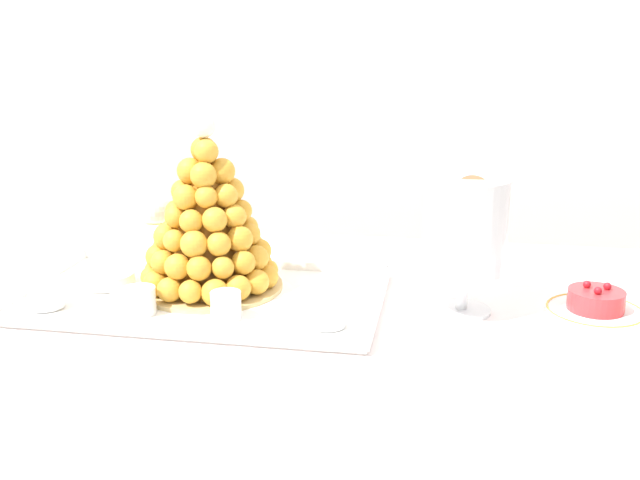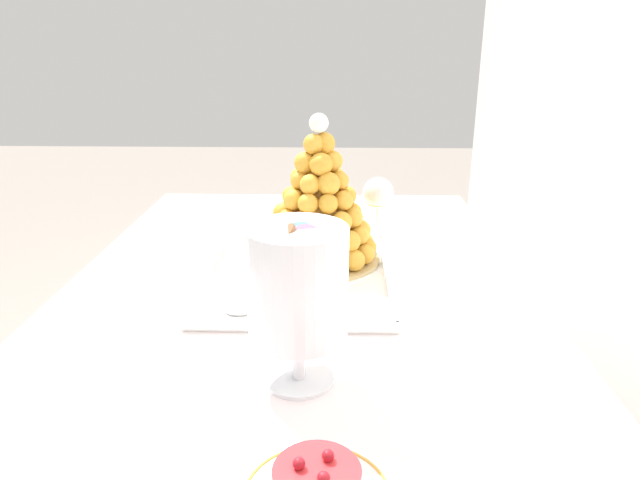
# 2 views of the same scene
# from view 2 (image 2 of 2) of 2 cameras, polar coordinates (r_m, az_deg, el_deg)

# --- Properties ---
(buffet_table) EXTENTS (1.49, 0.96, 0.80)m
(buffet_table) POSITION_cam_2_polar(r_m,az_deg,el_deg) (1.20, -2.27, -9.62)
(buffet_table) COLOR brown
(buffet_table) RESTS_ON ground_plane
(serving_tray) EXTENTS (0.66, 0.38, 0.02)m
(serving_tray) POSITION_cam_2_polar(r_m,az_deg,el_deg) (1.29, -2.03, -2.04)
(serving_tray) COLOR white
(serving_tray) RESTS_ON buffet_table
(croquembouche) EXTENTS (0.27, 0.27, 0.33)m
(croquembouche) POSITION_cam_2_polar(r_m,az_deg,el_deg) (1.24, -0.11, 3.40)
(croquembouche) COLOR tan
(croquembouche) RESTS_ON serving_tray
(dessert_cup_left) EXTENTS (0.06, 0.06, 0.05)m
(dessert_cup_left) POSITION_cam_2_polar(r_m,az_deg,el_deg) (1.52, -5.26, 2.42)
(dessert_cup_left) COLOR silver
(dessert_cup_left) RESTS_ON serving_tray
(dessert_cup_mid_left) EXTENTS (0.06, 0.06, 0.05)m
(dessert_cup_mid_left) POSITION_cam_2_polar(r_m,az_deg,el_deg) (1.36, -6.15, 0.15)
(dessert_cup_mid_left) COLOR silver
(dessert_cup_mid_left) RESTS_ON serving_tray
(dessert_cup_centre) EXTENTS (0.05, 0.05, 0.05)m
(dessert_cup_centre) POSITION_cam_2_polar(r_m,az_deg,el_deg) (1.22, -6.76, -2.26)
(dessert_cup_centre) COLOR silver
(dessert_cup_centre) RESTS_ON serving_tray
(dessert_cup_mid_right) EXTENTS (0.06, 0.06, 0.05)m
(dessert_cup_mid_right) POSITION_cam_2_polar(r_m,az_deg,el_deg) (1.06, -8.12, -5.60)
(dessert_cup_mid_right) COLOR silver
(dessert_cup_mid_right) RESTS_ON serving_tray
(creme_brulee_ramekin) EXTENTS (0.10, 0.10, 0.02)m
(creme_brulee_ramekin) POSITION_cam_2_polar(r_m,az_deg,el_deg) (1.47, -0.39, 1.38)
(creme_brulee_ramekin) COLOR white
(creme_brulee_ramekin) RESTS_ON serving_tray
(macaron_goblet) EXTENTS (0.14, 0.14, 0.25)m
(macaron_goblet) POSITION_cam_2_polar(r_m,az_deg,el_deg) (0.79, -2.29, -4.53)
(macaron_goblet) COLOR white
(macaron_goblet) RESTS_ON buffet_table
(wine_glass) EXTENTS (0.08, 0.08, 0.16)m
(wine_glass) POSITION_cam_2_polar(r_m,az_deg,el_deg) (1.40, 5.86, 4.52)
(wine_glass) COLOR silver
(wine_glass) RESTS_ON buffet_table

